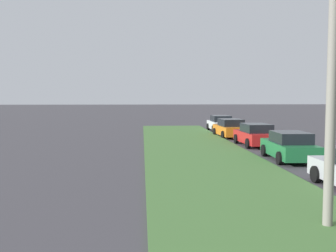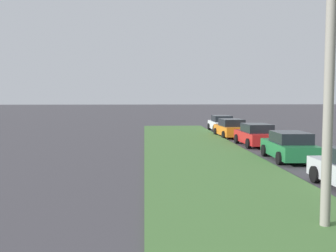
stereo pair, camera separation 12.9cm
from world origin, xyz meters
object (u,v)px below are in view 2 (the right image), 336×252
(parked_car_green, at_px, (289,146))
(parked_car_white, at_px, (221,124))
(parked_car_red, at_px, (256,135))
(parked_car_orange, at_px, (231,128))

(parked_car_green, height_order, parked_car_white, same)
(parked_car_green, distance_m, parked_car_red, 5.90)
(parked_car_red, relative_size, parked_car_white, 1.01)
(parked_car_orange, bearing_deg, parked_car_red, -177.93)
(parked_car_green, distance_m, parked_car_orange, 11.30)
(parked_car_green, bearing_deg, parked_car_orange, 4.40)
(parked_car_white, bearing_deg, parked_car_orange, 176.14)
(parked_car_green, relative_size, parked_car_white, 1.01)
(parked_car_orange, bearing_deg, parked_car_white, -6.27)
(parked_car_white, bearing_deg, parked_car_green, -179.89)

